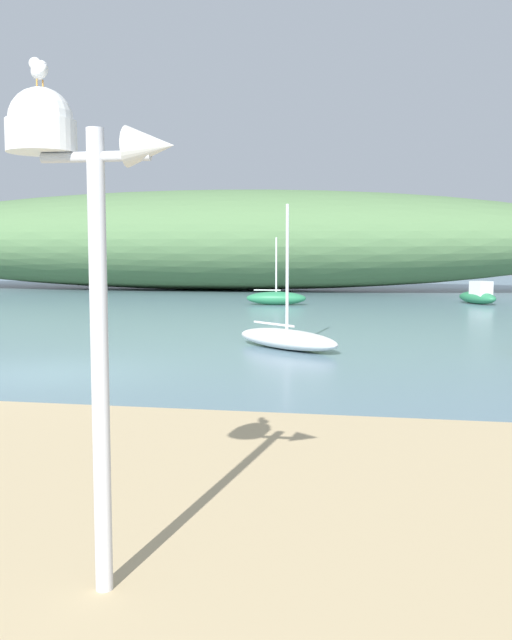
% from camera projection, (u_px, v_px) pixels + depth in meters
% --- Properties ---
extents(ground_plane, '(120.00, 120.00, 0.00)m').
position_uv_depth(ground_plane, '(42.00, 374.00, 14.97)').
color(ground_plane, slate).
extents(distant_hill, '(50.16, 10.96, 6.30)m').
position_uv_depth(distant_hill, '(207.00, 240.00, 46.30)').
color(distant_hill, '#517547').
rests_on(distant_hill, ground).
extents(mast_structure, '(1.15, 0.47, 3.43)m').
position_uv_depth(mast_structure, '(69.00, 185.00, 4.82)').
color(mast_structure, silver).
rests_on(mast_structure, beach_sand).
extents(seagull_on_radar, '(0.24, 0.25, 0.21)m').
position_uv_depth(seagull_on_radar, '(39.00, 69.00, 4.79)').
color(seagull_on_radar, orange).
rests_on(seagull_on_radar, mast_structure).
extents(sailboat_off_point, '(3.40, 3.11, 3.71)m').
position_uv_depth(sailboat_off_point, '(287.00, 338.00, 18.73)').
color(sailboat_off_point, white).
rests_on(sailboat_off_point, ground).
extents(sailboat_mid_channel, '(2.82, 1.06, 3.11)m').
position_uv_depth(sailboat_mid_channel, '(276.00, 298.00, 33.52)').
color(sailboat_mid_channel, '#287A4C').
rests_on(sailboat_mid_channel, ground).
extents(motorboat_centre_water, '(2.06, 2.59, 1.08)m').
position_uv_depth(motorboat_centre_water, '(478.00, 295.00, 34.10)').
color(motorboat_centre_water, '#287A4C').
rests_on(motorboat_centre_water, ground).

